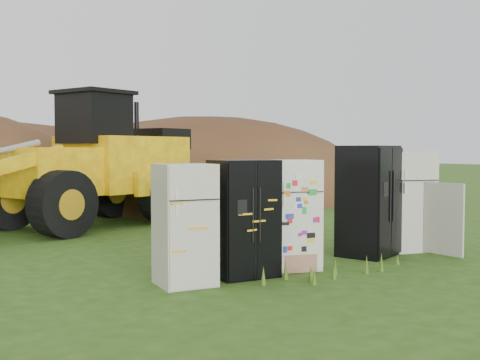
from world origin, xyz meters
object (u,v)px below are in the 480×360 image
at_px(fridge_leftmost, 185,225).
at_px(fridge_black_right, 368,201).
at_px(wheel_loader, 67,159).
at_px(fridge_sticker, 292,214).
at_px(fridge_black_side, 244,218).
at_px(fridge_open_door, 406,201).

height_order(fridge_leftmost, fridge_black_right, fridge_black_right).
height_order(fridge_leftmost, wheel_loader, wheel_loader).
bearing_deg(fridge_sticker, fridge_leftmost, -159.68).
bearing_deg(fridge_black_side, fridge_black_right, 10.17).
xyz_separation_m(fridge_black_side, wheel_loader, (-0.20, 6.73, 0.80)).
bearing_deg(fridge_black_right, fridge_open_door, -17.82).
distance_m(fridge_leftmost, fridge_sticker, 1.97).
bearing_deg(wheel_loader, fridge_leftmost, -113.69).
bearing_deg(fridge_sticker, fridge_black_right, 23.52).
height_order(fridge_leftmost, fridge_black_side, fridge_black_side).
relative_size(fridge_leftmost, fridge_black_side, 0.97).
distance_m(fridge_black_right, fridge_open_door, 1.04).
bearing_deg(fridge_black_right, wheel_loader, 98.42).
bearing_deg(fridge_open_door, wheel_loader, 141.11).
bearing_deg(fridge_black_right, fridge_sticker, 166.21).
height_order(fridge_open_door, wheel_loader, wheel_loader).
height_order(fridge_black_right, fridge_open_door, fridge_black_right).
relative_size(fridge_black_side, fridge_open_door, 0.94).
bearing_deg(fridge_black_side, fridge_sticker, 8.32).
xyz_separation_m(fridge_leftmost, fridge_black_side, (1.01, -0.02, 0.02)).
bearing_deg(fridge_black_right, fridge_black_side, 165.27).
bearing_deg(wheel_loader, fridge_sticker, -97.01).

